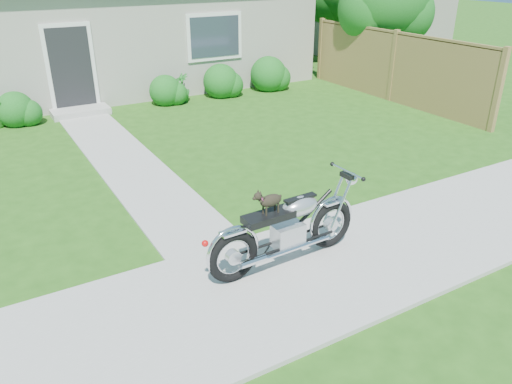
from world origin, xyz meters
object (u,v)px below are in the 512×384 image
fence (393,66)px  motorcycle_with_dog (288,228)px  tree_near (392,3)px  house (96,11)px  potted_plant_right (182,88)px

fence → motorcycle_with_dog: bearing=-142.2°
fence → motorcycle_with_dog: fence is taller
tree_near → motorcycle_with_dog: 10.89m
motorcycle_with_dog → house: bearing=84.4°
fence → potted_plant_right: size_ratio=8.63×
house → tree_near: size_ratio=3.34×
house → fence: bearing=-44.7°
fence → potted_plant_right: fence is taller
tree_near → motorcycle_with_dog: bearing=-139.7°
fence → motorcycle_with_dog: size_ratio=2.98×
potted_plant_right → motorcycle_with_dog: 8.51m
potted_plant_right → motorcycle_with_dog: size_ratio=0.34×
house → potted_plant_right: 4.07m
house → tree_near: bearing=-32.7°
fence → tree_near: bearing=52.3°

